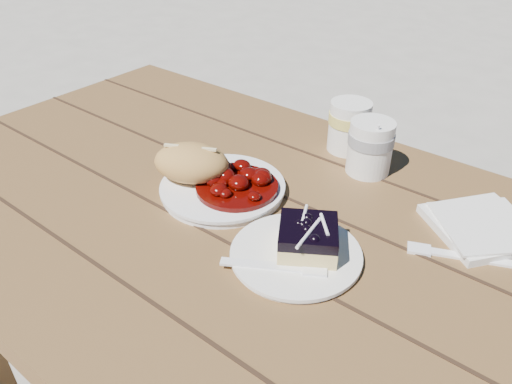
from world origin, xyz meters
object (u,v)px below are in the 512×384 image
Objects in this scene: bread_roll at (191,163)px; dessert_plate at (296,255)px; main_plate at (223,189)px; coffee_cup at (370,147)px; blueberry_cake at (308,238)px; second_cup at (349,126)px; picnic_table at (393,366)px.

bread_roll is 0.27m from dessert_plate.
dessert_plate is at bearing -17.45° from main_plate.
coffee_cup is at bearing 48.44° from bread_roll.
dessert_plate is at bearing -155.97° from blueberry_cake.
blueberry_cake is 1.14× the size of coffee_cup.
blueberry_cake is 0.28m from coffee_cup.
bread_roll is at bearing 141.50° from blueberry_cake.
bread_roll is 0.34m from second_cup.
main_plate is 0.22m from dessert_plate.
main_plate reaches higher than dessert_plate.
coffee_cup is 1.00× the size of second_cup.
dessert_plate is 1.63× the size of blueberry_cake.
main_plate is 1.14× the size of dessert_plate.
blueberry_cake is at bearing -6.23° from bread_roll.
main_plate reaches higher than picnic_table.
picnic_table is 10.37× the size of dessert_plate.
picnic_table is at bearing -3.47° from main_plate.
picnic_table is 0.47m from second_cup.
coffee_cup is (-0.04, 0.30, 0.05)m from dessert_plate.
coffee_cup reaches higher than bread_roll.
main_plate is 2.11× the size of second_cup.
picnic_table is at bearing -0.34° from bread_roll.
blueberry_cake reaches higher than main_plate.
main_plate is at bearing -125.94° from coffee_cup.
dessert_plate is at bearing -72.00° from second_cup.
second_cup reaches higher than dessert_plate.
bread_roll is at bearing -160.02° from main_plate.
dessert_plate is at bearing -82.68° from coffee_cup.
dessert_plate is at bearing -9.70° from bread_roll.
second_cup reaches higher than bread_roll.
blueberry_cake is at bearing -170.22° from picnic_table.
main_plate is 0.30m from second_cup.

